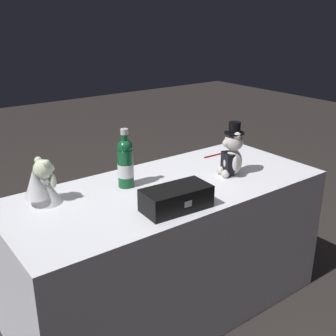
{
  "coord_description": "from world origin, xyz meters",
  "views": [
    {
      "loc": [
        -1.18,
        -1.59,
        1.59
      ],
      "look_at": [
        0.0,
        0.0,
        0.85
      ],
      "focal_mm": 44.54,
      "sensor_mm": 36.0,
      "label": 1
    }
  ],
  "objects": [
    {
      "name": "champagne_bottle",
      "position": [
        -0.17,
        0.13,
        0.88
      ],
      "size": [
        0.08,
        0.08,
        0.31
      ],
      "color": "#13522B",
      "rests_on": "reception_table"
    },
    {
      "name": "gift_case_black",
      "position": [
        -0.13,
        -0.24,
        0.8
      ],
      "size": [
        0.32,
        0.18,
        0.11
      ],
      "color": "black",
      "rests_on": "reception_table"
    },
    {
      "name": "ground_plane",
      "position": [
        0.0,
        0.0,
        0.0
      ],
      "size": [
        12.0,
        12.0,
        0.0
      ],
      "primitive_type": "plane",
      "color": "#2D2826"
    },
    {
      "name": "teddy_bear_bride",
      "position": [
        -0.59,
        0.18,
        0.85
      ],
      "size": [
        0.2,
        0.16,
        0.22
      ],
      "color": "white",
      "rests_on": "reception_table"
    },
    {
      "name": "teddy_bear_groom",
      "position": [
        0.37,
        -0.08,
        0.88
      ],
      "size": [
        0.14,
        0.14,
        0.3
      ],
      "color": "silver",
      "rests_on": "reception_table"
    },
    {
      "name": "reception_table",
      "position": [
        0.0,
        0.0,
        0.38
      ],
      "size": [
        1.69,
        0.73,
        0.75
      ],
      "primitive_type": "cube",
      "color": "white",
      "rests_on": "ground_plane"
    },
    {
      "name": "signing_pen",
      "position": [
        0.5,
        0.22,
        0.75
      ],
      "size": [
        0.14,
        0.01,
        0.01
      ],
      "color": "maroon",
      "rests_on": "reception_table"
    }
  ]
}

